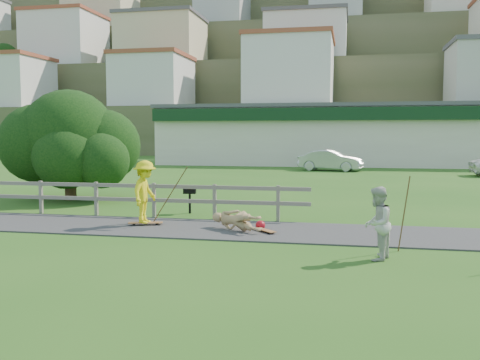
{
  "coord_description": "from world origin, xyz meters",
  "views": [
    {
      "loc": [
        4.11,
        -12.77,
        2.68
      ],
      "look_at": [
        1.08,
        2.0,
        1.36
      ],
      "focal_mm": 40.0,
      "sensor_mm": 36.0,
      "label": 1
    }
  ],
  "objects_px": {
    "skater_rider": "(145,195)",
    "spectator_a": "(377,224)",
    "tree": "(70,157)",
    "skater_fallen": "(237,221)",
    "bbq": "(190,200)",
    "car_silver": "(330,160)"
  },
  "relations": [
    {
      "from": "skater_rider",
      "to": "tree",
      "type": "relative_size",
      "value": 0.3
    },
    {
      "from": "spectator_a",
      "to": "skater_rider",
      "type": "bearing_deg",
      "value": -96.46
    },
    {
      "from": "skater_rider",
      "to": "bbq",
      "type": "distance_m",
      "value": 2.75
    },
    {
      "from": "car_silver",
      "to": "skater_rider",
      "type": "bearing_deg",
      "value": -178.21
    },
    {
      "from": "tree",
      "to": "bbq",
      "type": "bearing_deg",
      "value": -24.22
    },
    {
      "from": "tree",
      "to": "skater_fallen",
      "type": "bearing_deg",
      "value": -34.74
    },
    {
      "from": "tree",
      "to": "skater_rider",
      "type": "bearing_deg",
      "value": -44.91
    },
    {
      "from": "car_silver",
      "to": "tree",
      "type": "xyz_separation_m",
      "value": [
        -9.73,
        -19.17,
        0.98
      ]
    },
    {
      "from": "skater_fallen",
      "to": "tree",
      "type": "distance_m",
      "value": 9.92
    },
    {
      "from": "spectator_a",
      "to": "car_silver",
      "type": "xyz_separation_m",
      "value": [
        -1.92,
        27.36,
        -0.04
      ]
    },
    {
      "from": "skater_rider",
      "to": "skater_fallen",
      "type": "height_order",
      "value": "skater_rider"
    },
    {
      "from": "skater_fallen",
      "to": "car_silver",
      "type": "xyz_separation_m",
      "value": [
        1.66,
        24.76,
        0.44
      ]
    },
    {
      "from": "skater_rider",
      "to": "spectator_a",
      "type": "relative_size",
      "value": 1.16
    },
    {
      "from": "skater_fallen",
      "to": "spectator_a",
      "type": "distance_m",
      "value": 4.46
    },
    {
      "from": "car_silver",
      "to": "tree",
      "type": "bearing_deg",
      "value": 165.14
    },
    {
      "from": "skater_rider",
      "to": "tree",
      "type": "height_order",
      "value": "tree"
    },
    {
      "from": "spectator_a",
      "to": "bbq",
      "type": "distance_m",
      "value": 8.06
    },
    {
      "from": "car_silver",
      "to": "tree",
      "type": "relative_size",
      "value": 0.75
    },
    {
      "from": "skater_rider",
      "to": "car_silver",
      "type": "bearing_deg",
      "value": -8.16
    },
    {
      "from": "skater_rider",
      "to": "spectator_a",
      "type": "height_order",
      "value": "skater_rider"
    },
    {
      "from": "spectator_a",
      "to": "tree",
      "type": "bearing_deg",
      "value": -106.98
    },
    {
      "from": "skater_rider",
      "to": "spectator_a",
      "type": "distance_m",
      "value": 6.98
    }
  ]
}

